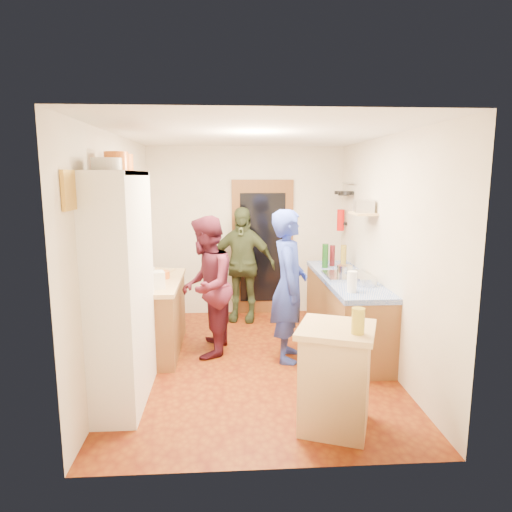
{
  "coord_description": "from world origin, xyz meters",
  "views": [
    {
      "loc": [
        -0.31,
        -5.05,
        2.15
      ],
      "look_at": [
        0.03,
        0.15,
        1.24
      ],
      "focal_mm": 32.0,
      "sensor_mm": 36.0,
      "label": 1
    }
  ],
  "objects": [
    {
      "name": "pan_hang_b",
      "position": [
        1.4,
        1.55,
        1.9
      ],
      "size": [
        0.16,
        0.16,
        0.05
      ],
      "primitive_type": "cylinder",
      "color": "black",
      "rests_on": "pan_rail"
    },
    {
      "name": "plate_stack",
      "position": [
        -1.3,
        -1.11,
        2.25
      ],
      "size": [
        0.25,
        0.25,
        0.1
      ],
      "primitive_type": "cylinder",
      "color": "white",
      "rests_on": "hutch_top_shelf"
    },
    {
      "name": "wall_shelf",
      "position": [
        1.37,
        0.45,
        1.7
      ],
      "size": [
        0.26,
        0.42,
        0.03
      ],
      "primitive_type": "cube",
      "color": "#DAB07D",
      "rests_on": "wall_right"
    },
    {
      "name": "radio",
      "position": [
        1.37,
        0.45,
        1.79
      ],
      "size": [
        0.26,
        0.33,
        0.15
      ],
      "primitive_type": "cube",
      "rotation": [
        0.0,
        0.0,
        -0.13
      ],
      "color": "silver",
      "rests_on": "wall_shelf"
    },
    {
      "name": "wall_left",
      "position": [
        -1.51,
        0.0,
        1.3
      ],
      "size": [
        0.02,
        4.0,
        2.6
      ],
      "primitive_type": "cube",
      "color": "beige",
      "rests_on": "ground"
    },
    {
      "name": "wall_back",
      "position": [
        0.0,
        2.01,
        1.3
      ],
      "size": [
        3.0,
        0.02,
        2.6
      ],
      "primitive_type": "cube",
      "color": "beige",
      "rests_on": "ground"
    },
    {
      "name": "person_left",
      "position": [
        -0.52,
        0.33,
        0.85
      ],
      "size": [
        0.74,
        0.9,
        1.69
      ],
      "primitive_type": "imported",
      "rotation": [
        0.0,
        0.0,
        -1.7
      ],
      "color": "#491625",
      "rests_on": "ground"
    },
    {
      "name": "orange_pot_a",
      "position": [
        -1.3,
        -0.76,
        2.29
      ],
      "size": [
        0.21,
        0.21,
        0.17
      ],
      "primitive_type": "cylinder",
      "color": "orange",
      "rests_on": "hutch_top_shelf"
    },
    {
      "name": "hob",
      "position": [
        1.2,
        0.44,
        0.92
      ],
      "size": [
        0.55,
        0.58,
        0.04
      ],
      "primitive_type": "cube",
      "color": "silver",
      "rests_on": "right_counter_top"
    },
    {
      "name": "left_counter_base",
      "position": [
        -1.2,
        0.45,
        0.42
      ],
      "size": [
        0.6,
        1.4,
        0.85
      ],
      "primitive_type": "cube",
      "color": "brown",
      "rests_on": "ground"
    },
    {
      "name": "right_counter_top",
      "position": [
        1.2,
        0.5,
        0.87
      ],
      "size": [
        0.62,
        2.22,
        0.06
      ],
      "primitive_type": "cube",
      "color": "#0938C1",
      "rests_on": "right_counter_base"
    },
    {
      "name": "pan_rail",
      "position": [
        1.46,
        1.52,
        2.05
      ],
      "size": [
        0.02,
        0.65,
        0.02
      ],
      "primitive_type": "cylinder",
      "rotation": [
        1.57,
        0.0,
        0.0
      ],
      "color": "silver",
      "rests_on": "wall_right"
    },
    {
      "name": "orange_bowl",
      "position": [
        -1.12,
        0.54,
        0.95
      ],
      "size": [
        0.2,
        0.2,
        0.09
      ],
      "primitive_type": "cylinder",
      "rotation": [
        0.0,
        0.0,
        0.0
      ],
      "color": "orange",
      "rests_on": "left_counter_top"
    },
    {
      "name": "chopping_board",
      "position": [
        -1.18,
        0.98,
        0.91
      ],
      "size": [
        0.36,
        0.31,
        0.02
      ],
      "primitive_type": "cube",
      "rotation": [
        0.0,
        0.0,
        -0.34
      ],
      "color": "#DAB07D",
      "rests_on": "left_counter_top"
    },
    {
      "name": "bottle_c",
      "position": [
        1.31,
        1.09,
        1.06
      ],
      "size": [
        0.09,
        0.09,
        0.31
      ],
      "primitive_type": "cylinder",
      "rotation": [
        0.0,
        0.0,
        -0.13
      ],
      "color": "olive",
      "rests_on": "right_counter_top"
    },
    {
      "name": "bottle_a",
      "position": [
        1.05,
        1.08,
        1.07
      ],
      "size": [
        0.1,
        0.1,
        0.33
      ],
      "primitive_type": "cylinder",
      "rotation": [
        0.0,
        0.0,
        0.16
      ],
      "color": "#143F14",
      "rests_on": "right_counter_top"
    },
    {
      "name": "door_glass",
      "position": [
        0.25,
        1.94,
        1.05
      ],
      "size": [
        0.7,
        0.02,
        1.7
      ],
      "primitive_type": "cube",
      "color": "black",
      "rests_on": "door_frame"
    },
    {
      "name": "toaster",
      "position": [
        -1.15,
        0.01,
        1.0
      ],
      "size": [
        0.3,
        0.25,
        0.2
      ],
      "primitive_type": "cube",
      "rotation": [
        0.0,
        0.0,
        0.31
      ],
      "color": "white",
      "rests_on": "left_counter_top"
    },
    {
      "name": "pan_hang_a",
      "position": [
        1.4,
        1.35,
        1.92
      ],
      "size": [
        0.18,
        0.18,
        0.05
      ],
      "primitive_type": "cylinder",
      "color": "black",
      "rests_on": "pan_rail"
    },
    {
      "name": "orange_pot_b",
      "position": [
        -1.3,
        -0.47,
        2.28
      ],
      "size": [
        0.18,
        0.18,
        0.16
      ],
      "primitive_type": "cylinder",
      "color": "orange",
      "rests_on": "hutch_top_shelf"
    },
    {
      "name": "pot_on_hob",
      "position": [
        1.15,
        0.4,
        1.0
      ],
      "size": [
        0.19,
        0.19,
        0.12
      ],
      "primitive_type": "cylinder",
      "color": "silver",
      "rests_on": "hob"
    },
    {
      "name": "door_frame",
      "position": [
        0.25,
        1.97,
        1.05
      ],
      "size": [
        0.95,
        0.06,
        2.1
      ],
      "primitive_type": "cube",
      "color": "brown",
      "rests_on": "ground"
    },
    {
      "name": "wall_front",
      "position": [
        0.0,
        -2.01,
        1.3
      ],
      "size": [
        3.0,
        0.02,
        2.6
      ],
      "primitive_type": "cube",
      "color": "beige",
      "rests_on": "ground"
    },
    {
      "name": "hutch_body",
      "position": [
        -1.3,
        -0.8,
        1.1
      ],
      "size": [
        0.4,
        1.2,
        2.2
      ],
      "primitive_type": "cube",
      "color": "white",
      "rests_on": "ground"
    },
    {
      "name": "oil_jar",
      "position": [
        0.73,
        -1.63,
        1.02
      ],
      "size": [
        0.14,
        0.14,
        0.21
      ],
      "primitive_type": "cylinder",
      "rotation": [
        0.0,
        0.0,
        -0.36
      ],
      "color": "#AD9E2D",
      "rests_on": "island_top"
    },
    {
      "name": "kettle",
      "position": [
        -1.25,
        0.35,
        0.99
      ],
      "size": [
        0.17,
        0.17,
        0.18
      ],
      "primitive_type": "cylinder",
      "rotation": [
        0.0,
        0.0,
        -0.07
      ],
      "color": "white",
      "rests_on": "left_counter_top"
    },
    {
      "name": "floor",
      "position": [
        0.0,
        0.0,
        -0.01
      ],
      "size": [
        3.0,
        4.0,
        0.02
      ],
      "primitive_type": "cube",
      "color": "#7D390E",
      "rests_on": "ground"
    },
    {
      "name": "picture_frame",
      "position": [
        -1.48,
        -1.55,
        2.05
      ],
      "size": [
        0.03,
        0.25,
        0.3
      ],
      "primitive_type": "cube",
      "color": "gold",
      "rests_on": "wall_left"
    },
    {
      "name": "person_back",
      "position": [
        -0.08,
        1.61,
        0.86
      ],
      "size": [
        1.07,
        0.65,
        1.71
      ],
      "primitive_type": "imported",
      "rotation": [
        0.0,
        0.0,
        -0.24
      ],
      "color": "#333C23",
      "rests_on": "ground"
    },
    {
      "name": "person_hob",
      "position": [
        0.44,
        0.06,
        0.89
      ],
      "size": [
        0.51,
        0.7,
        1.78
      ],
      "primitive_type": "imported",
      "rotation": [
        0.0,
        0.0,
        1.43
      ],
      "color": "#273AA4",
      "rests_on": "ground"
    },
    {
      "name": "ceiling",
      "position": [
        0.0,
        0.0,
        2.61
      ],
      "size": [
        3.0,
        4.0,
        0.02
      ],
      "primitive_type": "cube",
      "color": "silver",
      "rests_on": "ground"
    },
    {
      "name": "pan_hang_c",
      "position": [
        1.4,
        1.75,
        1.91
      ],
      "size": [
        0.17,
        0.17,
        0.05
      ],
      "primitive_type": "cylinder",
      "color": "black",
      "rests_on": "pan_rail"
    },
    {
      "name": "ext_bracket",
      "position": [
        1.47,
        1.7,
        1.45
      ],
      "size": [
        0.06,
        0.1,
        0.04
      ],
      "primitive_type": "cube",
      "color": "black",
      "rests_on": "wall_right"
    },
    {
      "name": "right_counter_base",
      "position": [
        1.2,
        0.5,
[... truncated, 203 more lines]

